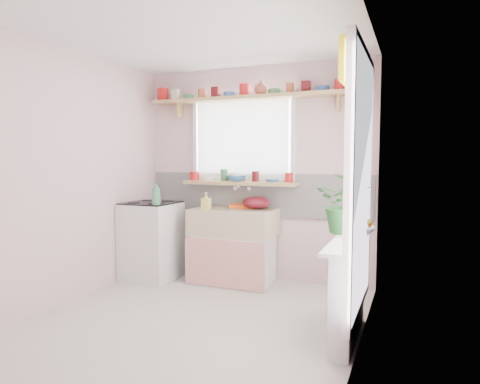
% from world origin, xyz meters
% --- Properties ---
extents(room, '(3.20, 3.20, 3.20)m').
position_xyz_m(room, '(0.66, 0.86, 1.37)').
color(room, beige).
rests_on(room, ground).
extents(sink_unit, '(0.95, 0.65, 1.11)m').
position_xyz_m(sink_unit, '(-0.15, 1.29, 0.43)').
color(sink_unit, white).
rests_on(sink_unit, ground).
extents(cooker, '(0.58, 0.58, 0.93)m').
position_xyz_m(cooker, '(-1.10, 1.05, 0.46)').
color(cooker, white).
rests_on(cooker, ground).
extents(radiator_ledge, '(0.22, 0.95, 0.78)m').
position_xyz_m(radiator_ledge, '(1.30, 0.20, 0.40)').
color(radiator_ledge, white).
rests_on(radiator_ledge, ground).
extents(windowsill, '(1.40, 0.22, 0.04)m').
position_xyz_m(windowsill, '(-0.15, 1.48, 1.14)').
color(windowsill, tan).
rests_on(windowsill, room).
extents(pine_shelf, '(2.52, 0.24, 0.04)m').
position_xyz_m(pine_shelf, '(0.00, 1.47, 2.12)').
color(pine_shelf, tan).
rests_on(pine_shelf, room).
extents(shelf_crockery, '(2.47, 0.11, 0.12)m').
position_xyz_m(shelf_crockery, '(0.00, 1.47, 2.20)').
color(shelf_crockery, red).
rests_on(shelf_crockery, pine_shelf).
extents(sill_crockery, '(1.35, 0.11, 0.12)m').
position_xyz_m(sill_crockery, '(-0.17, 1.48, 1.22)').
color(sill_crockery, red).
rests_on(sill_crockery, windowsill).
extents(dish_tray, '(0.42, 0.35, 0.04)m').
position_xyz_m(dish_tray, '(-0.06, 1.50, 0.87)').
color(dish_tray, '#F85C16').
rests_on(dish_tray, sink_unit).
extents(colander, '(0.33, 0.33, 0.14)m').
position_xyz_m(colander, '(0.09, 1.41, 0.92)').
color(colander, maroon).
rests_on(colander, sink_unit).
extents(jade_plant, '(0.52, 0.47, 0.52)m').
position_xyz_m(jade_plant, '(1.21, 0.60, 1.04)').
color(jade_plant, '#28662B').
rests_on(jade_plant, radiator_ledge).
extents(fruit_bowl, '(0.29, 0.29, 0.07)m').
position_xyz_m(fruit_bowl, '(1.33, 0.60, 0.81)').
color(fruit_bowl, silver).
rests_on(fruit_bowl, radiator_ledge).
extents(herb_pot, '(0.12, 0.09, 0.20)m').
position_xyz_m(herb_pot, '(1.33, 0.48, 0.87)').
color(herb_pot, '#2A6528').
rests_on(herb_pot, radiator_ledge).
extents(soap_bottle_sink, '(0.09, 0.09, 0.20)m').
position_xyz_m(soap_bottle_sink, '(-0.40, 1.10, 0.95)').
color(soap_bottle_sink, '#E2D964').
rests_on(soap_bottle_sink, sink_unit).
extents(sill_cup, '(0.14, 0.14, 0.10)m').
position_xyz_m(sill_cup, '(-0.24, 1.54, 1.21)').
color(sill_cup, white).
rests_on(sill_cup, windowsill).
extents(sill_bowl, '(0.29, 0.29, 0.07)m').
position_xyz_m(sill_bowl, '(-0.16, 1.42, 1.19)').
color(sill_bowl, '#2D5F94').
rests_on(sill_bowl, windowsill).
extents(shelf_vase, '(0.17, 0.17, 0.15)m').
position_xyz_m(shelf_vase, '(0.13, 1.41, 2.22)').
color(shelf_vase, '#9B402F').
rests_on(shelf_vase, pine_shelf).
extents(cooker_bottle, '(0.11, 0.11, 0.26)m').
position_xyz_m(cooker_bottle, '(-0.88, 0.83, 1.04)').
color(cooker_bottle, '#44895B').
rests_on(cooker_bottle, cooker).
extents(fruit, '(0.20, 0.14, 0.10)m').
position_xyz_m(fruit, '(1.34, 0.61, 0.87)').
color(fruit, '#E35C13').
rests_on(fruit, fruit_bowl).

